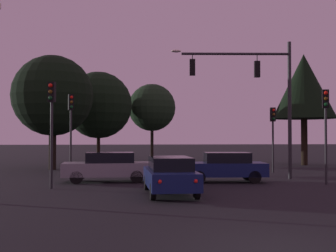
{
  "coord_description": "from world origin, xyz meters",
  "views": [
    {
      "loc": [
        -3.02,
        -8.46,
        2.36
      ],
      "look_at": [
        -0.6,
        17.62,
        2.99
      ],
      "focal_mm": 44.81,
      "sensor_mm": 36.0,
      "label": 1
    }
  ],
  "objects_px": {
    "car_nearside_lane": "(170,175)",
    "traffic_light_corner_left": "(52,114)",
    "traffic_signal_mast_arm": "(257,86)",
    "traffic_light_far_side": "(326,117)",
    "tree_lot_edge": "(99,105)",
    "tree_left_far": "(304,87)",
    "traffic_light_corner_right": "(273,126)",
    "car_crossing_left": "(225,167)",
    "tree_right_cluster": "(53,96)",
    "traffic_light_median": "(71,119)",
    "car_crossing_right": "(108,166)",
    "tree_behind_sign": "(152,108)"
  },
  "relations": [
    {
      "from": "traffic_light_median",
      "to": "tree_right_cluster",
      "type": "xyz_separation_m",
      "value": [
        -2.0,
        5.38,
        1.83
      ]
    },
    {
      "from": "traffic_light_corner_left",
      "to": "tree_behind_sign",
      "type": "distance_m",
      "value": 20.96
    },
    {
      "from": "traffic_light_median",
      "to": "car_crossing_right",
      "type": "relative_size",
      "value": 1.04
    },
    {
      "from": "car_crossing_right",
      "to": "tree_left_far",
      "type": "xyz_separation_m",
      "value": [
        15.27,
        11.09,
        5.59
      ]
    },
    {
      "from": "traffic_light_corner_left",
      "to": "tree_right_cluster",
      "type": "xyz_separation_m",
      "value": [
        -1.91,
        10.95,
        1.83
      ]
    },
    {
      "from": "traffic_light_corner_right",
      "to": "car_crossing_right",
      "type": "relative_size",
      "value": 0.91
    },
    {
      "from": "car_nearside_lane",
      "to": "tree_left_far",
      "type": "height_order",
      "value": "tree_left_far"
    },
    {
      "from": "traffic_signal_mast_arm",
      "to": "tree_left_far",
      "type": "height_order",
      "value": "tree_left_far"
    },
    {
      "from": "car_nearside_lane",
      "to": "traffic_light_far_side",
      "type": "bearing_deg",
      "value": 18.85
    },
    {
      "from": "traffic_light_corner_right",
      "to": "traffic_light_far_side",
      "type": "height_order",
      "value": "traffic_light_far_side"
    },
    {
      "from": "tree_left_far",
      "to": "traffic_signal_mast_arm",
      "type": "bearing_deg",
      "value": -124.67
    },
    {
      "from": "tree_behind_sign",
      "to": "traffic_light_corner_right",
      "type": "bearing_deg",
      "value": -61.23
    },
    {
      "from": "traffic_light_median",
      "to": "tree_lot_edge",
      "type": "relative_size",
      "value": 0.61
    },
    {
      "from": "car_crossing_left",
      "to": "tree_left_far",
      "type": "height_order",
      "value": "tree_left_far"
    },
    {
      "from": "traffic_light_corner_left",
      "to": "traffic_light_far_side",
      "type": "bearing_deg",
      "value": 2.14
    },
    {
      "from": "traffic_light_corner_left",
      "to": "tree_lot_edge",
      "type": "bearing_deg",
      "value": 87.22
    },
    {
      "from": "car_crossing_left",
      "to": "car_crossing_right",
      "type": "xyz_separation_m",
      "value": [
        -5.99,
        0.64,
        0.0
      ]
    },
    {
      "from": "traffic_light_far_side",
      "to": "car_nearside_lane",
      "type": "bearing_deg",
      "value": -161.15
    },
    {
      "from": "traffic_signal_mast_arm",
      "to": "traffic_light_corner_left",
      "type": "xyz_separation_m",
      "value": [
        -10.51,
        -3.41,
        -1.79
      ]
    },
    {
      "from": "car_nearside_lane",
      "to": "traffic_light_corner_right",
      "type": "bearing_deg",
      "value": 50.9
    },
    {
      "from": "car_crossing_right",
      "to": "tree_lot_edge",
      "type": "xyz_separation_m",
      "value": [
        -1.54,
        14.59,
        4.23
      ]
    },
    {
      "from": "car_crossing_left",
      "to": "traffic_light_corner_left",
      "type": "bearing_deg",
      "value": -166.51
    },
    {
      "from": "car_nearside_lane",
      "to": "traffic_light_corner_left",
      "type": "bearing_deg",
      "value": 156.58
    },
    {
      "from": "tree_lot_edge",
      "to": "tree_behind_sign",
      "type": "bearing_deg",
      "value": 31.23
    },
    {
      "from": "traffic_light_corner_right",
      "to": "tree_left_far",
      "type": "relative_size",
      "value": 0.46
    },
    {
      "from": "traffic_light_far_side",
      "to": "tree_lot_edge",
      "type": "relative_size",
      "value": 0.59
    },
    {
      "from": "car_crossing_left",
      "to": "car_crossing_right",
      "type": "relative_size",
      "value": 0.95
    },
    {
      "from": "traffic_light_corner_left",
      "to": "tree_right_cluster",
      "type": "height_order",
      "value": "tree_right_cluster"
    },
    {
      "from": "traffic_light_corner_right",
      "to": "traffic_light_far_side",
      "type": "distance_m",
      "value": 6.68
    },
    {
      "from": "traffic_light_corner_left",
      "to": "car_crossing_right",
      "type": "distance_m",
      "value": 4.39
    },
    {
      "from": "traffic_signal_mast_arm",
      "to": "traffic_light_far_side",
      "type": "bearing_deg",
      "value": -49.23
    },
    {
      "from": "traffic_light_corner_left",
      "to": "traffic_light_corner_right",
      "type": "height_order",
      "value": "traffic_light_corner_left"
    },
    {
      "from": "car_nearside_lane",
      "to": "tree_lot_edge",
      "type": "xyz_separation_m",
      "value": [
        -4.28,
        19.45,
        4.23
      ]
    },
    {
      "from": "car_crossing_right",
      "to": "tree_lot_edge",
      "type": "height_order",
      "value": "tree_lot_edge"
    },
    {
      "from": "tree_behind_sign",
      "to": "tree_lot_edge",
      "type": "relative_size",
      "value": 0.92
    },
    {
      "from": "car_crossing_left",
      "to": "tree_right_cluster",
      "type": "height_order",
      "value": "tree_right_cluster"
    },
    {
      "from": "traffic_light_corner_right",
      "to": "car_crossing_left",
      "type": "relative_size",
      "value": 0.97
    },
    {
      "from": "traffic_light_far_side",
      "to": "traffic_light_corner_left",
      "type": "bearing_deg",
      "value": -177.86
    },
    {
      "from": "traffic_light_median",
      "to": "tree_left_far",
      "type": "bearing_deg",
      "value": 24.93
    },
    {
      "from": "traffic_light_median",
      "to": "tree_lot_edge",
      "type": "bearing_deg",
      "value": 86.38
    },
    {
      "from": "car_crossing_right",
      "to": "tree_right_cluster",
      "type": "bearing_deg",
      "value": 117.29
    },
    {
      "from": "tree_right_cluster",
      "to": "traffic_light_median",
      "type": "bearing_deg",
      "value": -69.55
    },
    {
      "from": "traffic_signal_mast_arm",
      "to": "tree_right_cluster",
      "type": "height_order",
      "value": "tree_right_cluster"
    },
    {
      "from": "car_crossing_left",
      "to": "tree_lot_edge",
      "type": "relative_size",
      "value": 0.55
    },
    {
      "from": "traffic_light_corner_left",
      "to": "traffic_light_far_side",
      "type": "height_order",
      "value": "traffic_light_corner_left"
    },
    {
      "from": "traffic_light_corner_left",
      "to": "car_nearside_lane",
      "type": "bearing_deg",
      "value": -23.42
    },
    {
      "from": "tree_left_far",
      "to": "traffic_light_corner_right",
      "type": "bearing_deg",
      "value": -126.8
    },
    {
      "from": "traffic_light_corner_left",
      "to": "car_crossing_left",
      "type": "height_order",
      "value": "traffic_light_corner_left"
    },
    {
      "from": "car_crossing_right",
      "to": "tree_right_cluster",
      "type": "height_order",
      "value": "tree_right_cluster"
    },
    {
      "from": "car_crossing_right",
      "to": "traffic_light_far_side",
      "type": "bearing_deg",
      "value": -11.45
    }
  ]
}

